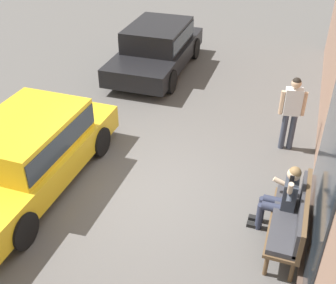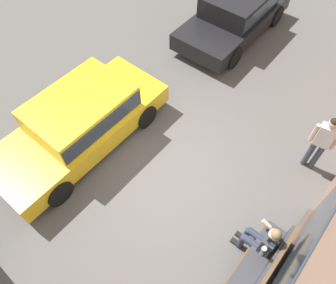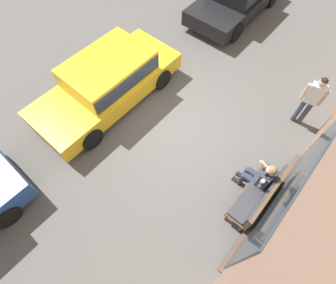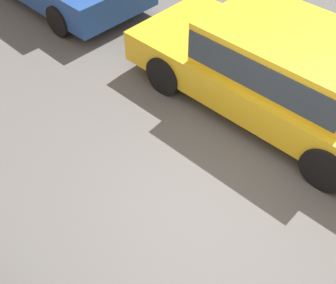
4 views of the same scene
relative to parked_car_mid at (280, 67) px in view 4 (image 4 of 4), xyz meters
name	(u,v)px [view 4 (image 4 of 4)]	position (x,y,z in m)	size (l,w,h in m)	color
ground_plane	(205,205)	(-0.45, 2.16, -0.76)	(60.00, 60.00, 0.00)	#565451
parked_car_mid	(280,67)	(0.00, 0.00, 0.00)	(4.56, 1.93, 1.39)	gold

